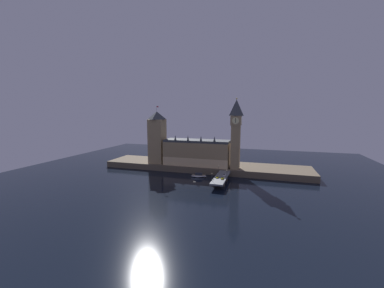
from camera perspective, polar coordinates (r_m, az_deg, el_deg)
The scene contains 15 objects.
ground_plane at distance 223.75m, azimuth 0.64°, elevation -8.50°, with size 400.00×400.00×0.00m, color black.
embankment at distance 259.37m, azimuth 3.05°, elevation -5.48°, with size 220.00×42.00×6.49m.
parliament_hall at distance 250.69m, azimuth 1.19°, elevation -2.05°, with size 69.22×22.59×32.36m.
clock_tower at distance 234.17m, azimuth 10.58°, elevation 2.90°, with size 10.54×10.65×69.66m.
victoria_tower at distance 262.17m, azimuth -8.43°, elevation 1.64°, with size 16.18×16.18×62.72m.
bridge at distance 212.33m, azimuth 7.03°, elevation -8.26°, with size 10.80×46.00×5.75m.
car_northbound_trail at distance 207.78m, azimuth 6.17°, elevation -8.00°, with size 1.98×4.10×1.37m.
car_southbound_lead at distance 205.09m, azimuth 7.38°, elevation -8.21°, with size 2.07×4.48×1.54m.
car_southbound_trail at distance 214.91m, azimuth 7.84°, elevation -7.47°, with size 1.95×4.45×1.53m.
pedestrian_near_rail at distance 202.78m, azimuth 5.20°, elevation -8.30°, with size 0.38×0.38×1.78m.
pedestrian_far_rail at distance 225.41m, azimuth 6.44°, elevation -6.67°, with size 0.38×0.38×1.72m.
street_lamp_near at distance 197.79m, azimuth 4.83°, elevation -7.73°, with size 1.34×0.60×6.73m.
street_lamp_mid at distance 210.06m, azimuth 8.45°, elevation -6.85°, with size 1.34×0.60×6.73m.
street_lamp_far at distance 225.75m, azimuth 6.40°, elevation -5.77°, with size 1.34×0.60×6.79m.
boat_upstream at distance 229.24m, azimuth 1.65°, elevation -7.68°, with size 14.98×6.08×4.36m.
Camera 1 is at (59.85, -206.22, 62.92)m, focal length 22.00 mm.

